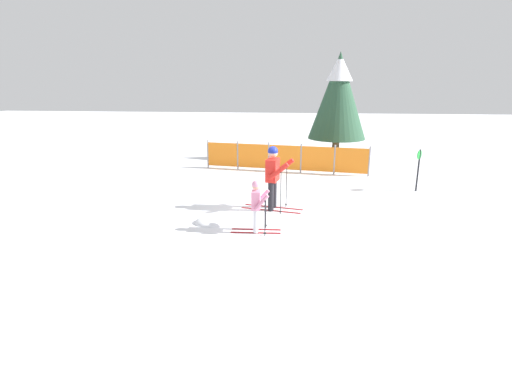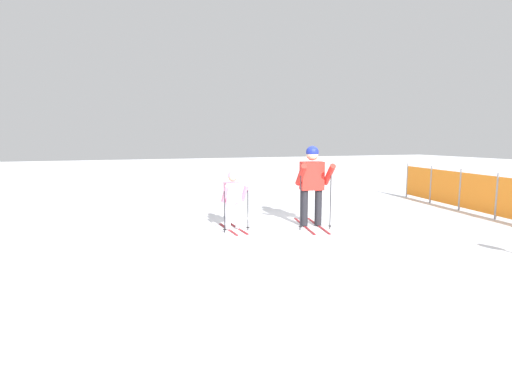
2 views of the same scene
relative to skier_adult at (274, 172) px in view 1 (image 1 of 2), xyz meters
The scene contains 7 objects.
ground_plane 1.05m from the skier_adult, 78.77° to the left, with size 60.00×60.00×0.00m, color white.
skier_adult is the anchor object (origin of this frame).
skier_child 1.72m from the skier_adult, 100.22° to the right, with size 1.15×0.57×1.22m.
safety_fence 4.53m from the skier_adult, 87.40° to the left, with size 6.11×1.00×1.09m.
conifer_far 7.47m from the skier_adult, 71.37° to the left, with size 2.39×2.39×4.45m.
trail_marker 4.89m from the skier_adult, 26.63° to the left, with size 0.20×0.23×1.32m.
snow_mound 2.18m from the skier_adult, 141.06° to the right, with size 0.76×0.64×0.30m, color white.
Camera 1 is at (0.43, -10.47, 3.44)m, focal length 28.00 mm.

